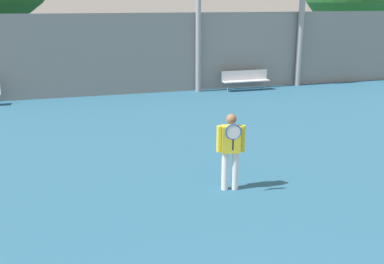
% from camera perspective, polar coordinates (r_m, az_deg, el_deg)
% --- Properties ---
extents(tennis_player, '(0.56, 0.46, 1.57)m').
position_cam_1_polar(tennis_player, '(8.89, 4.94, -2.00)').
color(tennis_player, silver).
rests_on(tennis_player, ground_plane).
extents(bench_courtside_far, '(2.05, 0.40, 0.82)m').
position_cam_1_polar(bench_courtside_far, '(19.30, 6.79, 6.77)').
color(bench_courtside_far, silver).
rests_on(bench_courtside_far, ground_plane).
extents(back_fence, '(27.55, 0.06, 3.21)m').
position_cam_1_polar(back_fence, '(18.32, -9.48, 9.65)').
color(back_fence, gray).
rests_on(back_fence, ground_plane).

